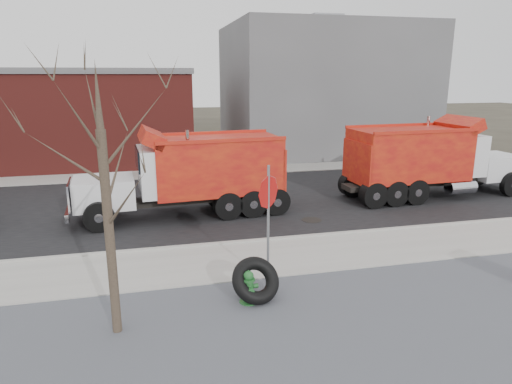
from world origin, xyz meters
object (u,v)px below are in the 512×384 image
object	(u,v)px
truck_tire	(256,280)
dump_truck_red_b	(192,171)
fire_hydrant	(249,288)
dump_truck_red_a	(429,158)
stop_sign	(268,205)

from	to	relation	value
truck_tire	dump_truck_red_b	world-z (taller)	dump_truck_red_b
fire_hydrant	dump_truck_red_a	size ratio (longest dim) A/B	0.10
stop_sign	dump_truck_red_b	size ratio (longest dim) A/B	0.39
dump_truck_red_a	dump_truck_red_b	size ratio (longest dim) A/B	1.07
truck_tire	dump_truck_red_b	size ratio (longest dim) A/B	0.17
dump_truck_red_a	dump_truck_red_b	bearing A→B (deg)	179.03
fire_hydrant	dump_truck_red_b	world-z (taller)	dump_truck_red_b
truck_tire	dump_truck_red_b	bearing A→B (deg)	95.87
truck_tire	stop_sign	distance (m)	1.75
dump_truck_red_a	fire_hydrant	bearing A→B (deg)	-144.62
fire_hydrant	truck_tire	world-z (taller)	truck_tire
truck_tire	dump_truck_red_b	xyz separation A→B (m)	(-0.70, 6.78, 1.13)
truck_tire	stop_sign	world-z (taller)	stop_sign
fire_hydrant	dump_truck_red_a	distance (m)	11.70
fire_hydrant	dump_truck_red_a	xyz separation A→B (m)	(9.14, 7.19, 1.29)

